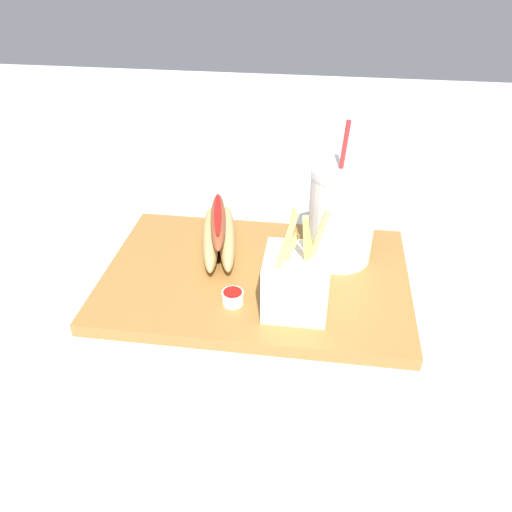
% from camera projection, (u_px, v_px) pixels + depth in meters
% --- Properties ---
extents(ground_plane, '(2.40, 2.40, 0.02)m').
position_uv_depth(ground_plane, '(256.00, 288.00, 0.80)').
color(ground_plane, silver).
extents(food_tray, '(0.46, 0.31, 0.02)m').
position_uv_depth(food_tray, '(256.00, 278.00, 0.79)').
color(food_tray, olive).
rests_on(food_tray, ground_plane).
extents(soda_cup, '(0.10, 0.10, 0.22)m').
position_uv_depth(soda_cup, '(342.00, 215.00, 0.77)').
color(soda_cup, white).
rests_on(soda_cup, food_tray).
extents(fries_basket, '(0.09, 0.08, 0.16)m').
position_uv_depth(fries_basket, '(296.00, 281.00, 0.69)').
color(fries_basket, white).
rests_on(fries_basket, food_tray).
extents(hot_dog_1, '(0.09, 0.20, 0.07)m').
position_uv_depth(hot_dog_1, '(219.00, 233.00, 0.82)').
color(hot_dog_1, tan).
rests_on(hot_dog_1, food_tray).
extents(ketchup_cup_1, '(0.03, 0.03, 0.02)m').
position_uv_depth(ketchup_cup_1, '(233.00, 297.00, 0.71)').
color(ketchup_cup_1, white).
rests_on(ketchup_cup_1, food_tray).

